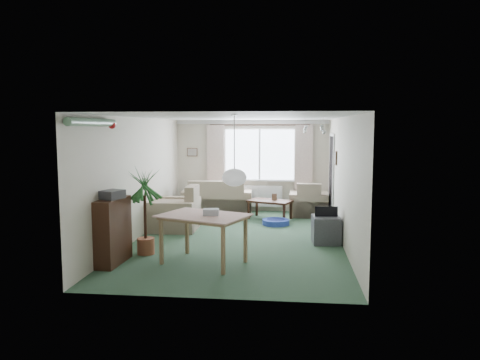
# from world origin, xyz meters

# --- Properties ---
(ground) EXTENTS (6.50, 6.50, 0.00)m
(ground) POSITION_xyz_m (0.00, 0.00, 0.00)
(ground) COLOR #2C4A34
(window) EXTENTS (1.80, 0.03, 1.30)m
(window) POSITION_xyz_m (0.20, 3.23, 1.50)
(window) COLOR white
(curtain_rod) EXTENTS (2.60, 0.03, 0.03)m
(curtain_rod) POSITION_xyz_m (0.20, 3.15, 2.27)
(curtain_rod) COLOR black
(curtain_left) EXTENTS (0.45, 0.08, 2.00)m
(curtain_left) POSITION_xyz_m (-0.95, 3.13, 1.27)
(curtain_left) COLOR beige
(curtain_right) EXTENTS (0.45, 0.08, 2.00)m
(curtain_right) POSITION_xyz_m (1.35, 3.13, 1.27)
(curtain_right) COLOR beige
(radiator) EXTENTS (1.20, 0.10, 0.55)m
(radiator) POSITION_xyz_m (0.20, 3.19, 0.40)
(radiator) COLOR white
(doorway) EXTENTS (0.03, 0.95, 2.00)m
(doorway) POSITION_xyz_m (1.99, 2.20, 1.00)
(doorway) COLOR black
(pendant_lamp) EXTENTS (0.36, 0.36, 0.36)m
(pendant_lamp) POSITION_xyz_m (0.20, -2.30, 1.48)
(pendant_lamp) COLOR white
(tinsel_garland) EXTENTS (1.60, 1.60, 0.12)m
(tinsel_garland) POSITION_xyz_m (-1.92, -2.30, 2.28)
(tinsel_garland) COLOR #196626
(bauble_cluster_a) EXTENTS (0.20, 0.20, 0.20)m
(bauble_cluster_a) POSITION_xyz_m (1.30, 0.90, 2.22)
(bauble_cluster_a) COLOR silver
(bauble_cluster_b) EXTENTS (0.20, 0.20, 0.20)m
(bauble_cluster_b) POSITION_xyz_m (1.60, -0.30, 2.22)
(bauble_cluster_b) COLOR silver
(wall_picture_back) EXTENTS (0.28, 0.03, 0.22)m
(wall_picture_back) POSITION_xyz_m (-1.60, 3.23, 1.55)
(wall_picture_back) COLOR brown
(wall_picture_right) EXTENTS (0.03, 0.24, 0.30)m
(wall_picture_right) POSITION_xyz_m (1.98, 1.20, 1.55)
(wall_picture_right) COLOR brown
(sofa) EXTENTS (1.82, 1.05, 0.88)m
(sofa) POSITION_xyz_m (-0.85, 2.75, 0.44)
(sofa) COLOR beige
(sofa) RESTS_ON ground
(armchair_corner) EXTENTS (0.97, 0.92, 0.85)m
(armchair_corner) POSITION_xyz_m (1.48, 2.73, 0.42)
(armchair_corner) COLOR beige
(armchair_corner) RESTS_ON ground
(armchair_left) EXTENTS (1.03, 1.08, 0.96)m
(armchair_left) POSITION_xyz_m (-1.50, 0.78, 0.48)
(armchair_left) COLOR #C8B297
(armchair_left) RESTS_ON ground
(coffee_table) EXTENTS (1.15, 0.89, 0.46)m
(coffee_table) POSITION_xyz_m (0.53, 2.16, 0.23)
(coffee_table) COLOR black
(coffee_table) RESTS_ON ground
(photo_frame) EXTENTS (0.12, 0.02, 0.16)m
(photo_frame) POSITION_xyz_m (0.63, 2.18, 0.54)
(photo_frame) COLOR brown
(photo_frame) RESTS_ON coffee_table
(bookshelf) EXTENTS (0.33, 0.89, 1.07)m
(bookshelf) POSITION_xyz_m (-1.84, -1.85, 0.53)
(bookshelf) COLOR black
(bookshelf) RESTS_ON ground
(hifi_box) EXTENTS (0.38, 0.42, 0.14)m
(hifi_box) POSITION_xyz_m (-1.82, -1.88, 1.14)
(hifi_box) COLOR #35363A
(hifi_box) RESTS_ON bookshelf
(houseplant) EXTENTS (0.66, 0.66, 1.51)m
(houseplant) POSITION_xyz_m (-1.49, -1.24, 0.75)
(houseplant) COLOR #275B1F
(houseplant) RESTS_ON ground
(dining_table) EXTENTS (1.47, 1.23, 0.78)m
(dining_table) POSITION_xyz_m (-0.38, -1.69, 0.39)
(dining_table) COLOR tan
(dining_table) RESTS_ON ground
(gift_box) EXTENTS (0.27, 0.21, 0.12)m
(gift_box) POSITION_xyz_m (-0.25, -1.70, 0.84)
(gift_box) COLOR #AFB1BA
(gift_box) RESTS_ON dining_table
(tv_cube) EXTENTS (0.55, 0.60, 0.51)m
(tv_cube) POSITION_xyz_m (1.70, -0.10, 0.26)
(tv_cube) COLOR #403F45
(tv_cube) RESTS_ON ground
(pet_bed) EXTENTS (0.81, 0.81, 0.12)m
(pet_bed) POSITION_xyz_m (0.69, 1.49, 0.06)
(pet_bed) COLOR navy
(pet_bed) RESTS_ON ground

